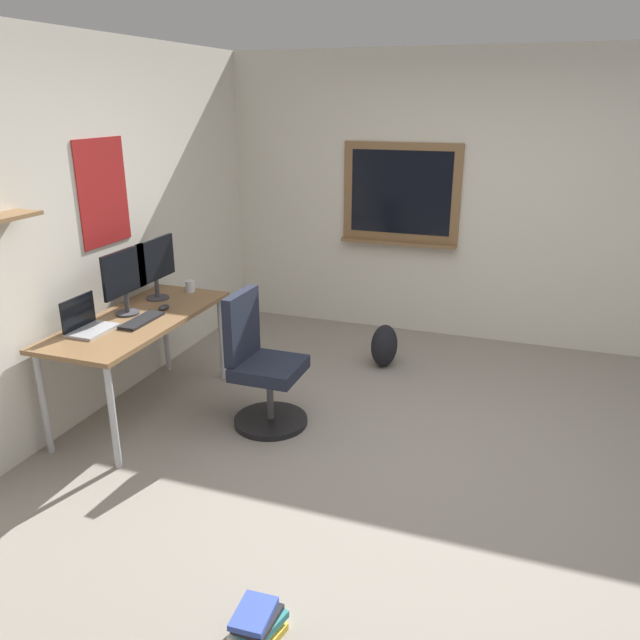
# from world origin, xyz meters

# --- Properties ---
(ground_plane) EXTENTS (5.20, 5.20, 0.00)m
(ground_plane) POSITION_xyz_m (0.00, 0.00, 0.00)
(ground_plane) COLOR gray
(ground_plane) RESTS_ON ground
(wall_back) EXTENTS (5.00, 0.30, 2.60)m
(wall_back) POSITION_xyz_m (-0.01, 2.45, 1.30)
(wall_back) COLOR silver
(wall_back) RESTS_ON ground
(wall_right) EXTENTS (0.22, 5.00, 2.60)m
(wall_right) POSITION_xyz_m (2.45, 0.03, 1.30)
(wall_right) COLOR silver
(wall_right) RESTS_ON ground
(desk) EXTENTS (1.51, 0.64, 0.73)m
(desk) POSITION_xyz_m (0.07, 2.05, 0.66)
(desk) COLOR olive
(desk) RESTS_ON ground
(office_chair) EXTENTS (0.52, 0.52, 0.95)m
(office_chair) POSITION_xyz_m (0.20, 1.18, 0.41)
(office_chair) COLOR black
(office_chair) RESTS_ON ground
(laptop) EXTENTS (0.31, 0.21, 0.23)m
(laptop) POSITION_xyz_m (-0.27, 2.20, 0.79)
(laptop) COLOR #ADAFB5
(laptop) RESTS_ON desk
(monitor_primary) EXTENTS (0.46, 0.17, 0.46)m
(monitor_primary) POSITION_xyz_m (0.11, 2.15, 1.00)
(monitor_primary) COLOR #38383D
(monitor_primary) RESTS_ON desk
(monitor_secondary) EXTENTS (0.46, 0.17, 0.46)m
(monitor_secondary) POSITION_xyz_m (0.49, 2.15, 1.00)
(monitor_secondary) COLOR #38383D
(monitor_secondary) RESTS_ON desk
(keyboard) EXTENTS (0.37, 0.13, 0.02)m
(keyboard) POSITION_xyz_m (-0.00, 1.97, 0.74)
(keyboard) COLOR black
(keyboard) RESTS_ON desk
(computer_mouse) EXTENTS (0.10, 0.06, 0.03)m
(computer_mouse) POSITION_xyz_m (0.28, 1.97, 0.75)
(computer_mouse) COLOR #262628
(computer_mouse) RESTS_ON desk
(coffee_mug) EXTENTS (0.08, 0.08, 0.09)m
(coffee_mug) POSITION_xyz_m (0.73, 2.02, 0.78)
(coffee_mug) COLOR silver
(coffee_mug) RESTS_ON desk
(backpack) EXTENTS (0.32, 0.22, 0.36)m
(backpack) POSITION_xyz_m (1.47, 0.61, 0.18)
(backpack) COLOR black
(backpack) RESTS_ON ground
(book_stack_on_floor) EXTENTS (0.26, 0.21, 0.14)m
(book_stack_on_floor) POSITION_xyz_m (-1.53, 0.41, 0.07)
(book_stack_on_floor) COLOR gold
(book_stack_on_floor) RESTS_ON ground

